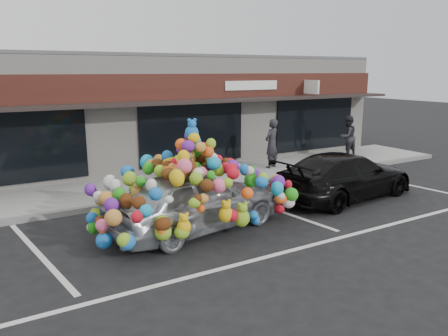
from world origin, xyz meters
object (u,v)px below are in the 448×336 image
black_sedan (345,176)px  pedestrian_a (272,144)px  toy_car (194,193)px  pedestrian_b (347,137)px

black_sedan → pedestrian_a: 3.98m
toy_car → black_sedan: (5.03, 0.12, -0.23)m
toy_car → black_sedan: size_ratio=1.03×
pedestrian_b → toy_car: bearing=22.5°
pedestrian_a → black_sedan: bearing=64.8°
black_sedan → pedestrian_b: 5.68m
toy_car → pedestrian_b: (9.13, 4.04, 0.11)m
pedestrian_a → toy_car: bearing=15.9°
toy_car → pedestrian_b: size_ratio=2.79×
black_sedan → toy_car: bearing=85.4°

